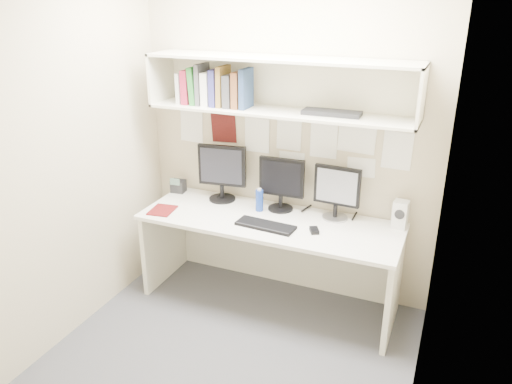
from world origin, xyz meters
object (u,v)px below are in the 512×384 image
at_px(monitor_center, 281,181).
at_px(maroon_notebook, 162,210).
at_px(desk, 269,261).
at_px(speaker, 400,214).
at_px(keyboard, 266,226).
at_px(monitor_right, 337,190).
at_px(monitor_left, 222,171).
at_px(desk_phone, 178,186).

xyz_separation_m(monitor_center, maroon_notebook, (-0.85, -0.41, -0.23)).
distance_m(desk, speaker, 1.07).
bearing_deg(keyboard, maroon_notebook, -172.64).
relative_size(monitor_right, speaker, 1.99).
relative_size(monitor_right, keyboard, 0.93).
relative_size(desk, monitor_center, 4.72).
bearing_deg(monitor_left, keyboard, -41.82).
height_order(monitor_left, maroon_notebook, monitor_left).
xyz_separation_m(monitor_left, monitor_center, (0.52, 0.00, -0.02)).
distance_m(desk, maroon_notebook, 0.94).
distance_m(keyboard, speaker, 0.99).
height_order(monitor_center, maroon_notebook, monitor_center).
bearing_deg(keyboard, monitor_right, 43.80).
height_order(speaker, desk_phone, speaker).
bearing_deg(monitor_left, maroon_notebook, -137.19).
xyz_separation_m(monitor_left, speaker, (1.44, 0.02, -0.15)).
xyz_separation_m(monitor_right, keyboard, (-0.43, -0.36, -0.22)).
bearing_deg(monitor_center, keyboard, -89.86).
distance_m(monitor_left, maroon_notebook, 0.58).
bearing_deg(monitor_center, monitor_right, -1.64).
bearing_deg(speaker, monitor_right, -173.17).
bearing_deg(keyboard, monitor_center, 95.98).
height_order(desk, monitor_left, monitor_left).
bearing_deg(maroon_notebook, speaker, 5.65).
xyz_separation_m(monitor_center, keyboard, (0.01, -0.36, -0.22)).
xyz_separation_m(monitor_left, monitor_right, (0.96, 0.00, -0.03)).
xyz_separation_m(monitor_right, maroon_notebook, (-1.30, -0.41, -0.22)).
bearing_deg(monitor_center, desk, -94.25).
bearing_deg(monitor_center, maroon_notebook, -156.19).
bearing_deg(speaker, monitor_center, -174.37).
relative_size(keyboard, desk_phone, 3.17).
bearing_deg(monitor_left, desk, -31.07).
height_order(monitor_right, maroon_notebook, monitor_right).
bearing_deg(speaker, desk_phone, -175.06).
relative_size(desk, monitor_left, 4.27).
distance_m(monitor_right, keyboard, 0.60).
bearing_deg(maroon_notebook, monitor_center, 17.58).
xyz_separation_m(monitor_right, speaker, (0.48, 0.02, -0.12)).
height_order(monitor_center, keyboard, monitor_center).
xyz_separation_m(desk, monitor_left, (-0.51, 0.22, 0.62)).
bearing_deg(desk_phone, speaker, -6.21).
distance_m(monitor_right, speaker, 0.49).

